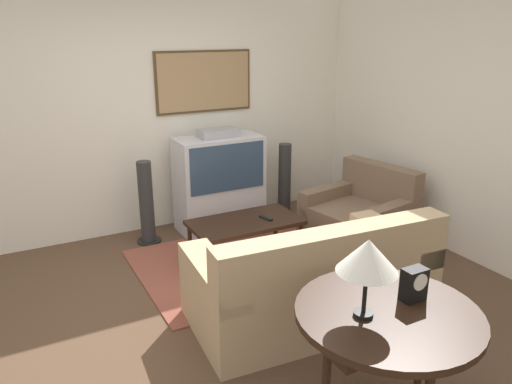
{
  "coord_description": "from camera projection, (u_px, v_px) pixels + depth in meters",
  "views": [
    {
      "loc": [
        -1.47,
        -3.28,
        2.25
      ],
      "look_at": [
        0.65,
        0.69,
        0.75
      ],
      "focal_mm": 35.0,
      "sensor_mm": 36.0,
      "label": 1
    }
  ],
  "objects": [
    {
      "name": "couch",
      "position": [
        312.0,
        284.0,
        3.94
      ],
      "size": [
        1.92,
        1.08,
        0.9
      ],
      "rotation": [
        0.0,
        0.0,
        3.07
      ],
      "color": "tan",
      "rests_on": "ground_plane"
    },
    {
      "name": "remote",
      "position": [
        266.0,
        218.0,
        4.99
      ],
      "size": [
        0.08,
        0.17,
        0.02
      ],
      "color": "black",
      "rests_on": "coffee_table"
    },
    {
      "name": "area_rug",
      "position": [
        239.0,
        263.0,
        4.97
      ],
      "size": [
        1.95,
        1.62,
        0.01
      ],
      "color": "brown",
      "rests_on": "ground_plane"
    },
    {
      "name": "mantel_clock",
      "position": [
        414.0,
        284.0,
        2.87
      ],
      "size": [
        0.14,
        0.1,
        0.2
      ],
      "color": "black",
      "rests_on": "console_table"
    },
    {
      "name": "table_lamp",
      "position": [
        368.0,
        257.0,
        2.63
      ],
      "size": [
        0.33,
        0.33,
        0.46
      ],
      "color": "black",
      "rests_on": "console_table"
    },
    {
      "name": "coffee_table",
      "position": [
        245.0,
        224.0,
        4.97
      ],
      "size": [
        1.1,
        0.6,
        0.42
      ],
      "color": "black",
      "rests_on": "ground_plane"
    },
    {
      "name": "ground_plane",
      "position": [
        226.0,
        313.0,
        4.12
      ],
      "size": [
        12.0,
        12.0,
        0.0
      ],
      "primitive_type": "plane",
      "color": "brown"
    },
    {
      "name": "wall_back",
      "position": [
        143.0,
        112.0,
        5.47
      ],
      "size": [
        12.0,
        0.1,
        2.7
      ],
      "color": "silver",
      "rests_on": "ground_plane"
    },
    {
      "name": "tv",
      "position": [
        219.0,
        182.0,
        5.71
      ],
      "size": [
        0.97,
        0.49,
        1.17
      ],
      "color": "silver",
      "rests_on": "ground_plane"
    },
    {
      "name": "speaker_tower_right",
      "position": [
        285.0,
        182.0,
        6.12
      ],
      "size": [
        0.26,
        0.26,
        0.91
      ],
      "color": "black",
      "rests_on": "ground_plane"
    },
    {
      "name": "speaker_tower_left",
      "position": [
        146.0,
        205.0,
        5.35
      ],
      "size": [
        0.26,
        0.26,
        0.91
      ],
      "color": "black",
      "rests_on": "ground_plane"
    },
    {
      "name": "wall_right",
      "position": [
        468.0,
        123.0,
        4.86
      ],
      "size": [
        0.06,
        12.0,
        2.7
      ],
      "color": "silver",
      "rests_on": "ground_plane"
    },
    {
      "name": "armchair",
      "position": [
        360.0,
        217.0,
        5.44
      ],
      "size": [
        1.05,
        1.12,
        0.81
      ],
      "rotation": [
        0.0,
        0.0,
        -1.4
      ],
      "color": "brown",
      "rests_on": "ground_plane"
    },
    {
      "name": "console_table",
      "position": [
        388.0,
        321.0,
        2.81
      ],
      "size": [
        1.05,
        1.05,
        0.74
      ],
      "color": "black",
      "rests_on": "ground_plane"
    }
  ]
}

